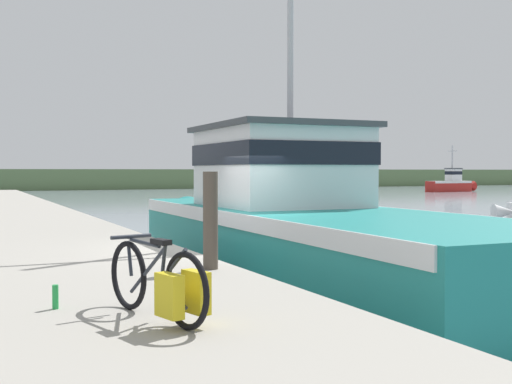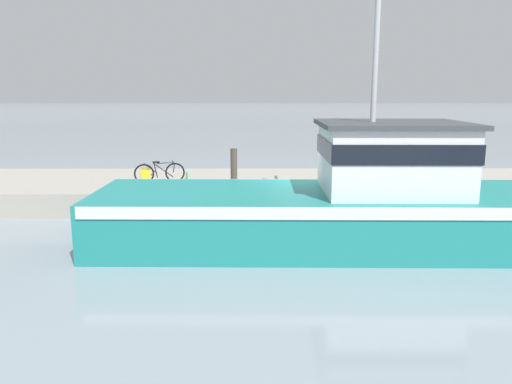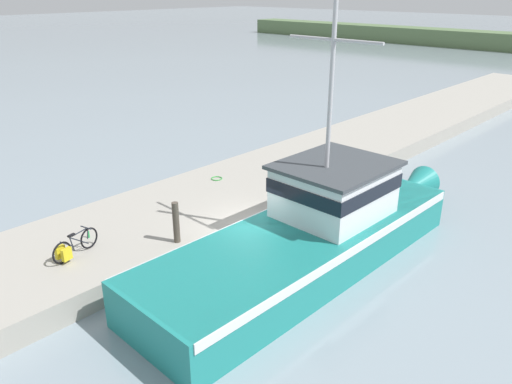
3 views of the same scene
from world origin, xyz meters
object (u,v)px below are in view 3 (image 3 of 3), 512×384
(bicycle_touring, at_px, (72,247))
(mooring_post, at_px, (176,222))
(fishing_boat_main, at_px, (316,229))
(water_bottle_on_curb, at_px, (89,234))

(bicycle_touring, xyz_separation_m, mooring_post, (1.53, 2.85, 0.35))
(fishing_boat_main, distance_m, mooring_post, 4.57)
(mooring_post, bearing_deg, water_bottle_on_curb, -142.29)
(fishing_boat_main, xyz_separation_m, water_bottle_on_curb, (-5.58, -5.09, -0.24))
(bicycle_touring, distance_m, mooring_post, 3.25)
(bicycle_touring, relative_size, water_bottle_on_curb, 7.05)
(mooring_post, bearing_deg, fishing_boat_main, 45.49)
(fishing_boat_main, xyz_separation_m, bicycle_touring, (-4.73, -6.10, -0.01))
(water_bottle_on_curb, bearing_deg, bicycle_touring, -49.99)
(bicycle_touring, height_order, water_bottle_on_curb, bicycle_touring)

